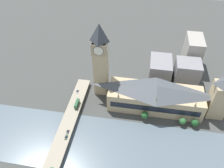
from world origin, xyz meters
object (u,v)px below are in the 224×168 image
parliament_hall (155,96)px  car_northbound_tail (68,132)px  car_southbound_lead (66,137)px  road_bridge (63,136)px  double_decker_bus_mid (77,104)px  clock_tower (100,59)px  car_northbound_mid (77,91)px  victoria_tower (220,97)px

parliament_hall → car_northbound_tail: (-46.91, 72.94, -7.81)m
parliament_hall → car_southbound_lead: 89.83m
road_bridge → double_decker_bus_mid: size_ratio=13.75×
clock_tower → car_southbound_lead: size_ratio=17.49×
parliament_hall → double_decker_bus_mid: bearing=102.4°
road_bridge → double_decker_bus_mid: double_decker_bus_mid is taller
parliament_hall → clock_tower: (12.92, 54.92, 28.34)m
double_decker_bus_mid → car_southbound_lead: (-36.27, -0.75, -1.94)m
clock_tower → double_decker_bus_mid: clock_tower is taller
car_northbound_tail → car_southbound_lead: 5.51m
car_northbound_mid → double_decker_bus_mid: bearing=-164.6°
parliament_hall → double_decker_bus_mid: 75.27m
parliament_hall → road_bridge: parliament_hall is taller
car_northbound_mid → parliament_hall: bearing=-91.6°
road_bridge → car_northbound_tail: car_northbound_tail is taller
double_decker_bus_mid → car_northbound_tail: double_decker_bus_mid is taller
road_bridge → parliament_hall: bearing=-55.9°
clock_tower → double_decker_bus_mid: bearing=147.7°
parliament_hall → car_northbound_tail: parliament_hall is taller
victoria_tower → car_northbound_mid: victoria_tower is taller
victoria_tower → car_southbound_lead: size_ratio=10.76×
clock_tower → car_southbound_lead: bearing=164.9°
parliament_hall → car_northbound_mid: bearing=88.4°
road_bridge → car_northbound_mid: 53.51m
car_southbound_lead → car_northbound_mid: bearing=6.0°
road_bridge → car_southbound_lead: (-1.12, -3.34, 1.68)m
road_bridge → victoria_tower: bearing=-68.8°
parliament_hall → car_northbound_tail: 87.07m
parliament_hall → victoria_tower: bearing=-89.9°
victoria_tower → road_bridge: size_ratio=0.33×
double_decker_bus_mid → car_southbound_lead: double_decker_bus_mid is taller
parliament_hall → clock_tower: bearing=76.8°
car_northbound_tail → car_southbound_lead: bearing=-175.8°
clock_tower → car_northbound_tail: bearing=163.2°
parliament_hall → road_bridge: 92.08m
double_decker_bus_mid → car_northbound_tail: bearing=-179.4°
car_northbound_tail → clock_tower: bearing=-16.8°
road_bridge → car_northbound_tail: bearing=-33.8°
victoria_tower → road_bridge: victoria_tower is taller
double_decker_bus_mid → car_southbound_lead: bearing=-178.8°
parliament_hall → car_northbound_mid: parliament_hall is taller
road_bridge → car_northbound_mid: car_northbound_mid is taller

